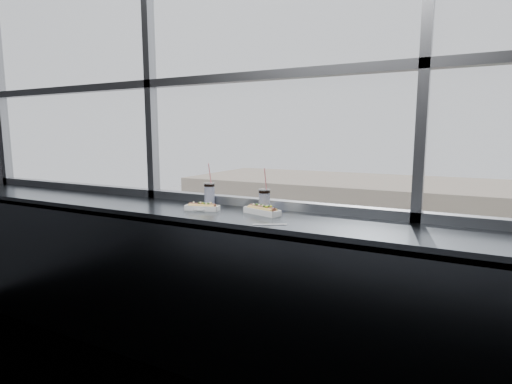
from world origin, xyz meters
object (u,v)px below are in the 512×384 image
at_px(hotdog_tray_right, 262,210).
at_px(hotdog_tray_left, 202,207).
at_px(soda_cup_left, 209,192).
at_px(tree_center, 466,264).
at_px(loose_straw, 270,224).
at_px(pedestrian_a, 340,274).
at_px(car_far_a, 301,291).
at_px(tree_left, 316,247).
at_px(wrapper, 200,209).
at_px(pedestrian_b, 404,287).
at_px(soda_cup_right, 264,200).
at_px(car_near_c, 422,384).
at_px(car_far_b, 454,319).

bearing_deg(hotdog_tray_right, hotdog_tray_left, -154.15).
height_order(soda_cup_left, tree_center, soda_cup_left).
height_order(soda_cup_left, loose_straw, soda_cup_left).
relative_size(soda_cup_left, pedestrian_a, 0.15).
bearing_deg(loose_straw, hotdog_tray_left, 133.72).
distance_m(hotdog_tray_left, pedestrian_a, 31.92).
relative_size(hotdog_tray_right, car_far_a, 0.04).
bearing_deg(tree_left, wrapper, -73.04).
bearing_deg(pedestrian_b, wrapper, 3.45).
relative_size(loose_straw, car_far_a, 0.03).
bearing_deg(tree_center, pedestrian_a, 174.64).
bearing_deg(loose_straw, pedestrian_b, 66.00).
bearing_deg(hotdog_tray_left, soda_cup_left, 97.95).
height_order(wrapper, tree_center, wrapper).
bearing_deg(pedestrian_a, soda_cup_right, -165.97).
bearing_deg(pedestrian_b, car_near_c, 10.75).
bearing_deg(car_far_b, soda_cup_left, 175.83).
distance_m(hotdog_tray_left, wrapper, 0.03).
xyz_separation_m(loose_straw, pedestrian_a, (-7.44, 29.34, -11.05)).
bearing_deg(tree_left, tree_center, 0.00).
bearing_deg(pedestrian_a, tree_center, -95.36).
height_order(hotdog_tray_right, wrapper, hotdog_tray_right).
distance_m(soda_cup_left, loose_straw, 0.80).
height_order(hotdog_tray_left, tree_center, hotdog_tray_left).
bearing_deg(wrapper, soda_cup_right, 19.85).
distance_m(wrapper, car_far_a, 27.98).
bearing_deg(hotdog_tray_left, car_far_a, 95.39).
bearing_deg(loose_straw, tree_center, 57.97).
bearing_deg(soda_cup_right, wrapper, -160.15).
xyz_separation_m(loose_straw, tree_center, (1.69, 28.48, -8.50)).
distance_m(wrapper, tree_center, 29.66).
distance_m(loose_straw, tree_center, 29.77).
bearing_deg(car_near_c, loose_straw, -176.38).
bearing_deg(wrapper, car_far_b, 85.92).
distance_m(soda_cup_right, pedestrian_b, 30.42).
height_order(soda_cup_right, pedestrian_b, soda_cup_right).
bearing_deg(car_far_a, car_far_b, -85.97).
bearing_deg(hotdog_tray_right, soda_cup_right, 119.65).
bearing_deg(pedestrian_b, loose_straw, 4.63).
bearing_deg(tree_left, hotdog_tray_left, -73.02).
xyz_separation_m(soda_cup_right, tree_left, (-9.05, 28.17, -8.78)).
relative_size(tree_left, tree_center, 0.95).
xyz_separation_m(hotdog_tray_left, car_near_c, (0.58, 16.29, -10.91)).
distance_m(tree_left, tree_center, 10.93).
bearing_deg(tree_left, pedestrian_b, 0.97).
bearing_deg(hotdog_tray_right, car_near_c, 106.42).
xyz_separation_m(loose_straw, car_near_c, (-0.01, 16.48, -10.89)).
relative_size(car_near_c, car_far_b, 1.05).
distance_m(wrapper, tree_left, 30.86).
xyz_separation_m(car_far_b, pedestrian_a, (-8.57, 4.86, -0.11)).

